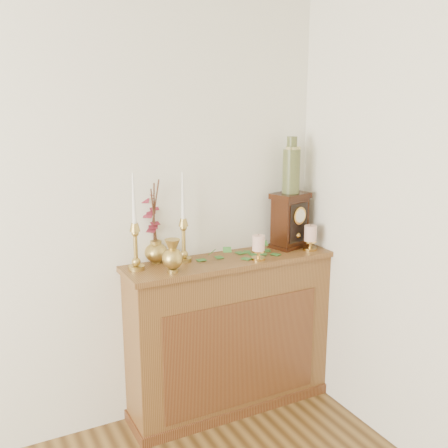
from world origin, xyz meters
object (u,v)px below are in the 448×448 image
candlestick_center (184,233)px  ginger_jar (152,224)px  mantel_clock (290,221)px  bud_vase (173,256)px  candlestick_left (135,239)px  ceramic_vase (291,168)px

candlestick_center → ginger_jar: 0.18m
candlestick_center → mantel_clock: 0.69m
bud_vase → mantel_clock: size_ratio=0.53×
candlestick_center → ginger_jar: size_ratio=1.06×
candlestick_center → bud_vase: candlestick_center is taller
candlestick_left → mantel_clock: candlestick_left is taller
bud_vase → mantel_clock: bearing=9.2°
candlestick_center → ceramic_vase: ceramic_vase is taller
candlestick_left → mantel_clock: bearing=-0.1°
bud_vase → candlestick_left: bearing=138.8°
bud_vase → candlestick_center: bearing=50.2°
bud_vase → ginger_jar: (-0.02, 0.23, 0.12)m
candlestick_left → mantel_clock: size_ratio=1.54×
bud_vase → ceramic_vase: (0.82, 0.13, 0.39)m
candlestick_left → mantel_clock: (0.97, -0.00, -0.01)m
candlestick_left → bud_vase: size_ratio=2.89×
candlestick_center → bud_vase: bearing=-129.8°
ginger_jar → ceramic_vase: size_ratio=1.40×
bud_vase → ginger_jar: bearing=96.1°
candlestick_center → mantel_clock: candlestick_center is taller
ceramic_vase → bud_vase: bearing=-170.6°
mantel_clock → ceramic_vase: (-0.00, 0.00, 0.32)m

